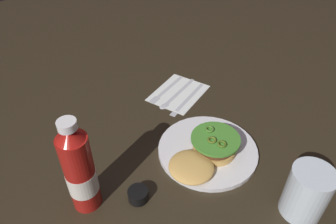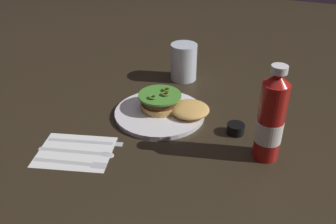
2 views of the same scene
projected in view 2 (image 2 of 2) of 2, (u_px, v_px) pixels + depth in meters
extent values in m
plane|color=#2C2417|center=(187.00, 121.00, 1.02)|extent=(3.00, 3.00, 0.00)
cylinder|color=white|center=(159.00, 113.00, 1.05)|extent=(0.26, 0.26, 0.01)
cylinder|color=tan|center=(160.00, 105.00, 1.05)|extent=(0.11, 0.11, 0.02)
cylinder|color=#512D19|center=(160.00, 100.00, 1.04)|extent=(0.10, 0.10, 0.02)
cylinder|color=red|center=(160.00, 97.00, 1.04)|extent=(0.09, 0.09, 0.01)
cylinder|color=#45892D|center=(160.00, 95.00, 1.04)|extent=(0.12, 0.12, 0.01)
torus|color=#4B7B2A|center=(152.00, 97.00, 1.01)|extent=(0.02, 0.02, 0.01)
torus|color=#55651E|center=(165.00, 94.00, 1.03)|extent=(0.02, 0.02, 0.01)
torus|color=#4C631A|center=(166.00, 90.00, 1.05)|extent=(0.02, 0.02, 0.01)
ellipsoid|color=tan|center=(189.00, 109.00, 1.03)|extent=(0.11, 0.11, 0.03)
cylinder|color=#A81813|center=(270.00, 122.00, 0.84)|extent=(0.06, 0.06, 0.20)
cone|color=#A81813|center=(278.00, 78.00, 0.78)|extent=(0.06, 0.06, 0.03)
cylinder|color=white|center=(280.00, 69.00, 0.77)|extent=(0.04, 0.04, 0.02)
cylinder|color=white|center=(269.00, 131.00, 0.85)|extent=(0.06, 0.06, 0.06)
cylinder|color=silver|center=(184.00, 62.00, 1.22)|extent=(0.09, 0.09, 0.12)
cylinder|color=black|center=(236.00, 129.00, 0.96)|extent=(0.05, 0.05, 0.03)
cube|color=white|center=(75.00, 152.00, 0.90)|extent=(0.21, 0.19, 0.00)
cube|color=silver|center=(69.00, 161.00, 0.86)|extent=(0.17, 0.05, 0.00)
cube|color=silver|center=(99.00, 164.00, 0.85)|extent=(0.04, 0.03, 0.00)
cube|color=silver|center=(75.00, 151.00, 0.90)|extent=(0.19, 0.06, 0.00)
ellipsoid|color=silver|center=(106.00, 153.00, 0.89)|extent=(0.04, 0.03, 0.00)
cube|color=silver|center=(80.00, 140.00, 0.93)|extent=(0.17, 0.06, 0.00)
cube|color=silver|center=(107.00, 142.00, 0.93)|extent=(0.08, 0.04, 0.00)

